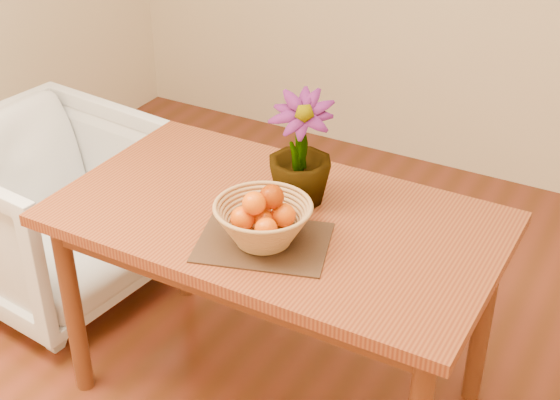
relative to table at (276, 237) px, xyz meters
The scene contains 6 objects.
table is the anchor object (origin of this frame).
placemat 0.19m from the table, 73.35° to the right, with size 0.38×0.29×0.01m, color #3D2216.
wicker_basket 0.23m from the table, 73.35° to the right, with size 0.29×0.29×0.12m.
orange_pile 0.26m from the table, 72.17° to the right, with size 0.17×0.16×0.13m.
potted_plant 0.29m from the table, 76.86° to the left, with size 0.21×0.21×0.37m, color #1A4313.
armchair 1.15m from the table, behind, with size 0.79×0.74×0.81m, color #7C6155.
Camera 1 is at (1.02, -1.51, 2.04)m, focal length 50.00 mm.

